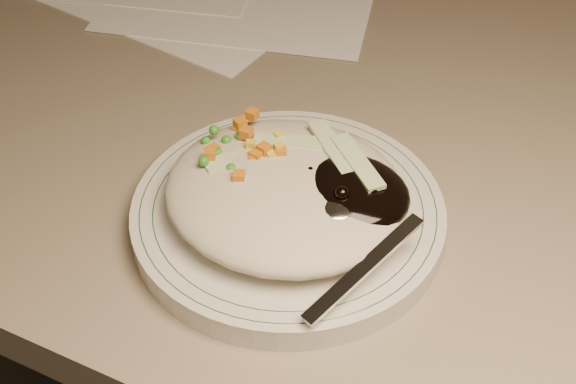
% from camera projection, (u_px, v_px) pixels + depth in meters
% --- Properties ---
extents(desk, '(1.40, 0.70, 0.74)m').
position_uv_depth(desk, '(446.00, 290.00, 0.86)').
color(desk, '#7E6F5B').
rests_on(desk, ground).
extents(plate, '(0.25, 0.25, 0.02)m').
position_uv_depth(plate, '(288.00, 216.00, 0.65)').
color(plate, silver).
rests_on(plate, desk).
extents(plate_rim, '(0.24, 0.24, 0.00)m').
position_uv_depth(plate_rim, '(288.00, 207.00, 0.64)').
color(plate_rim, '#144723').
rests_on(plate_rim, plate).
extents(meal, '(0.21, 0.19, 0.05)m').
position_uv_depth(meal, '(293.00, 189.00, 0.62)').
color(meal, '#B4AC91').
rests_on(meal, plate).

